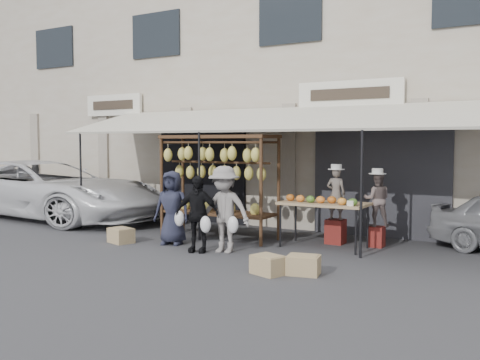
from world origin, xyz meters
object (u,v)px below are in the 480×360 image
object	(u,v)px
vendor_left	(336,194)
vendor_right	(377,199)
produce_table	(323,204)
customer_right	(224,209)
customer_left	(172,208)
crate_near_a	(268,265)
banana_rack	(217,166)
customer_mid	(197,214)
van	(41,175)
crate_near_b	(303,265)
crate_far	(121,235)

from	to	relation	value
vendor_left	vendor_right	bearing A→B (deg)	-178.13
produce_table	customer_right	xyz separation A→B (m)	(-1.45, -1.34, -0.06)
customer_left	crate_near_a	size ratio (longest dim) A/B	3.05
customer_left	banana_rack	bearing A→B (deg)	53.28
produce_table	vendor_right	distance (m)	1.09
vendor_left	customer_mid	xyz separation A→B (m)	(-1.98, -2.12, -0.31)
produce_table	customer_right	distance (m)	1.98
produce_table	van	world-z (taller)	van
vendor_right	crate_near_b	xyz separation A→B (m)	(-0.36, -2.81, -0.80)
customer_left	crate_far	xyz separation A→B (m)	(-1.02, -0.41, -0.60)
vendor_left	van	world-z (taller)	van
banana_rack	customer_left	bearing A→B (deg)	-111.94
vendor_left	crate_far	xyz separation A→B (m)	(-3.89, -2.14, -0.88)
vendor_right	crate_near_a	distance (m)	3.28
customer_mid	customer_right	size ratio (longest dim) A/B	0.89
vendor_right	banana_rack	bearing A→B (deg)	-4.11
customer_left	crate_far	bearing A→B (deg)	-173.11
produce_table	customer_left	world-z (taller)	customer_left
produce_table	crate_near_b	world-z (taller)	produce_table
vendor_right	crate_far	distance (m)	5.27
customer_left	produce_table	bearing A→B (deg)	8.07
crate_near_b	banana_rack	bearing A→B (deg)	144.96
customer_mid	crate_far	distance (m)	1.99
vendor_right	customer_left	size ratio (longest dim) A/B	0.72
customer_mid	crate_far	world-z (taller)	customer_mid
vendor_right	crate_near_b	size ratio (longest dim) A/B	2.16
vendor_right	crate_far	bearing A→B (deg)	7.91
vendor_right	crate_far	size ratio (longest dim) A/B	2.15
customer_mid	van	bearing A→B (deg)	149.22
van	customer_right	bearing A→B (deg)	-99.45
customer_right	crate_far	bearing A→B (deg)	-179.32
produce_table	customer_left	bearing A→B (deg)	-157.15
crate_near_a	crate_far	distance (m)	3.95
crate_near_a	crate_far	bearing A→B (deg)	167.72
vendor_right	crate_far	xyz separation A→B (m)	(-4.71, -2.23, -0.80)
customer_right	customer_left	bearing A→B (deg)	168.00
banana_rack	customer_left	world-z (taller)	banana_rack
crate_near_b	van	world-z (taller)	van
banana_rack	customer_right	size ratio (longest dim) A/B	1.59
van	crate_near_a	bearing A→B (deg)	-104.07
vendor_right	van	world-z (taller)	van
vendor_right	customer_left	world-z (taller)	customer_left
vendor_right	customer_right	world-z (taller)	customer_right
customer_mid	crate_near_a	size ratio (longest dim) A/B	2.94
customer_right	crate_near_b	world-z (taller)	customer_right
crate_far	van	xyz separation A→B (m)	(-4.68, 1.87, 1.03)
banana_rack	customer_mid	xyz separation A→B (m)	(0.46, -1.43, -0.85)
customer_left	vendor_left	bearing A→B (deg)	16.47
banana_rack	customer_left	xyz separation A→B (m)	(-0.42, -1.05, -0.82)
banana_rack	van	distance (m)	6.15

